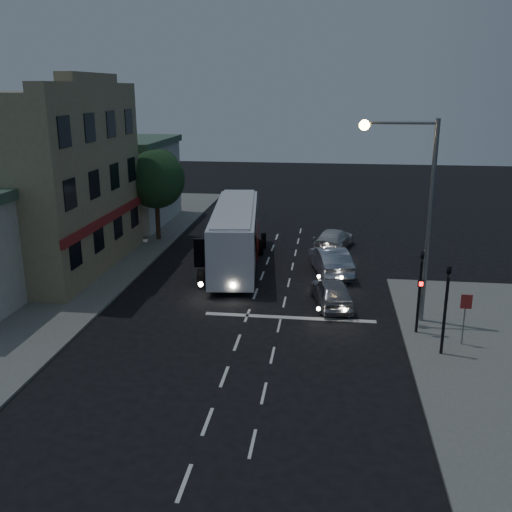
# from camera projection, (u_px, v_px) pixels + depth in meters

# --- Properties ---
(ground) EXTENTS (120.00, 120.00, 0.00)m
(ground) POSITION_uv_depth(u_px,v_px,m) (241.00, 333.00, 25.00)
(ground) COLOR black
(sidewalk_far) EXTENTS (12.00, 50.00, 0.12)m
(sidewalk_far) POSITION_uv_depth(u_px,v_px,m) (47.00, 266.00, 34.19)
(sidewalk_far) COLOR slate
(sidewalk_far) RESTS_ON ground
(road_markings) EXTENTS (8.00, 30.55, 0.01)m
(road_markings) POSITION_uv_depth(u_px,v_px,m) (277.00, 307.00, 27.99)
(road_markings) COLOR silver
(road_markings) RESTS_ON ground
(tour_bus) EXTENTS (3.77, 12.01, 3.62)m
(tour_bus) POSITION_uv_depth(u_px,v_px,m) (235.00, 233.00, 34.14)
(tour_bus) COLOR white
(tour_bus) RESTS_ON ground
(car_suv) EXTENTS (2.39, 4.36, 1.40)m
(car_suv) POSITION_uv_depth(u_px,v_px,m) (332.00, 292.00, 27.93)
(car_suv) COLOR #93939A
(car_suv) RESTS_ON ground
(car_sedan_a) EXTENTS (2.73, 5.07, 1.59)m
(car_sedan_a) POSITION_uv_depth(u_px,v_px,m) (330.00, 261.00, 32.75)
(car_sedan_a) COLOR #A2A6B7
(car_sedan_a) RESTS_ON ground
(car_sedan_b) EXTENTS (2.97, 4.93, 1.34)m
(car_sedan_b) POSITION_uv_depth(u_px,v_px,m) (334.00, 239.00, 37.96)
(car_sedan_b) COLOR silver
(car_sedan_b) RESTS_ON ground
(traffic_signal_main) EXTENTS (0.25, 0.35, 4.10)m
(traffic_signal_main) POSITION_uv_depth(u_px,v_px,m) (420.00, 282.00, 24.12)
(traffic_signal_main) COLOR black
(traffic_signal_main) RESTS_ON sidewalk_near
(traffic_signal_side) EXTENTS (0.18, 0.15, 4.10)m
(traffic_signal_side) POSITION_uv_depth(u_px,v_px,m) (446.00, 299.00, 22.15)
(traffic_signal_side) COLOR black
(traffic_signal_side) RESTS_ON sidewalk_near
(regulatory_sign) EXTENTS (0.45, 0.12, 2.20)m
(regulatory_sign) POSITION_uv_depth(u_px,v_px,m) (465.00, 311.00, 23.18)
(regulatory_sign) COLOR slate
(regulatory_sign) RESTS_ON sidewalk_near
(streetlight) EXTENTS (3.32, 0.44, 9.00)m
(streetlight) POSITION_uv_depth(u_px,v_px,m) (416.00, 199.00, 24.57)
(streetlight) COLOR slate
(streetlight) RESTS_ON sidewalk_near
(main_building) EXTENTS (10.12, 12.00, 11.00)m
(main_building) POSITION_uv_depth(u_px,v_px,m) (23.00, 181.00, 32.87)
(main_building) COLOR #817755
(main_building) RESTS_ON sidewalk_far
(low_building_north) EXTENTS (9.40, 9.40, 6.50)m
(low_building_north) POSITION_uv_depth(u_px,v_px,m) (110.00, 180.00, 44.73)
(low_building_north) COLOR #BBB7AB
(low_building_north) RESTS_ON sidewalk_far
(street_tree) EXTENTS (4.00, 4.00, 6.20)m
(street_tree) POSITION_uv_depth(u_px,v_px,m) (156.00, 177.00, 39.03)
(street_tree) COLOR black
(street_tree) RESTS_ON sidewalk_far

